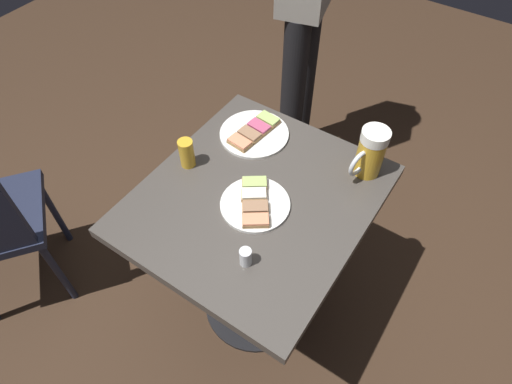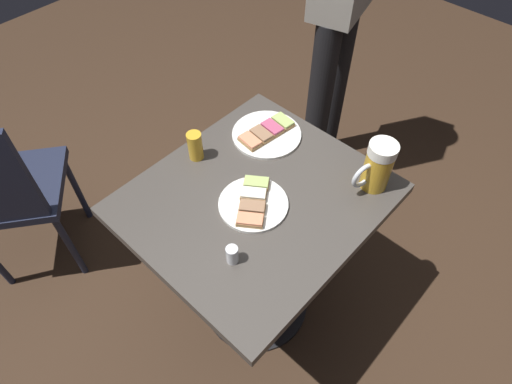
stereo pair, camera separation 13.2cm
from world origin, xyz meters
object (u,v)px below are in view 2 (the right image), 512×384
plate_near (253,203)px  plate_far (267,133)px  cafe_chair (4,191)px  beer_mug (377,166)px  salt_shaker (232,255)px  beer_glass_small (195,146)px

plate_near → plate_far: bearing=-55.5°
cafe_chair → plate_far: bearing=-7.0°
beer_mug → cafe_chair: beer_mug is taller
salt_shaker → beer_glass_small: bearing=-28.5°
beer_mug → beer_glass_small: (0.49, 0.29, -0.03)m
plate_near → salt_shaker: (-0.09, 0.18, 0.02)m
plate_far → beer_glass_small: (0.10, 0.23, 0.04)m
plate_near → cafe_chair: size_ratio=0.24×
beer_glass_small → salt_shaker: size_ratio=1.73×
cafe_chair → plate_near: bearing=-24.8°
salt_shaker → cafe_chair: bearing=16.5°
plate_near → plate_far: 0.31m
beer_glass_small → salt_shaker: 0.41m
salt_shaker → cafe_chair: cafe_chair is taller
plate_far → beer_mug: bearing=-171.7°
plate_far → salt_shaker: (-0.26, 0.43, 0.02)m
beer_glass_small → cafe_chair: 0.81m
beer_glass_small → cafe_chair: cafe_chair is taller
plate_far → cafe_chair: cafe_chair is taller
beer_glass_small → cafe_chair: (0.59, 0.48, -0.29)m
plate_far → beer_glass_small: bearing=66.6°
beer_mug → salt_shaker: size_ratio=2.95×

